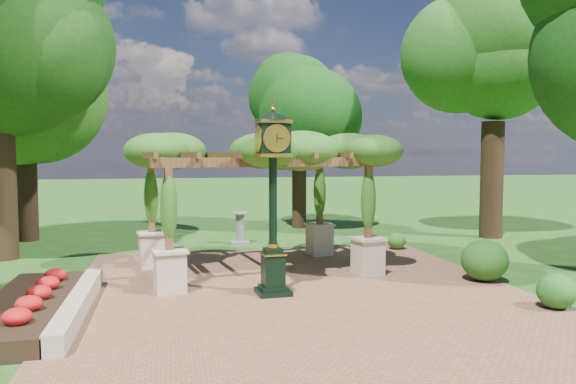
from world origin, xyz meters
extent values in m
plane|color=#1E4714|center=(0.00, 0.00, 0.00)|extent=(120.00, 120.00, 0.00)
cube|color=brown|center=(0.00, 1.00, 0.02)|extent=(10.00, 12.00, 0.04)
cube|color=#C6B793|center=(-4.60, 0.50, 0.20)|extent=(0.35, 5.00, 0.40)
cube|color=red|center=(-5.50, 0.50, 0.18)|extent=(1.50, 5.00, 0.36)
cube|color=black|center=(-0.62, 1.17, 0.09)|extent=(0.77, 0.77, 0.11)
cube|color=black|center=(-0.62, 1.17, 0.58)|extent=(0.48, 0.48, 0.81)
cube|color=orange|center=(-0.62, 1.17, 0.94)|extent=(0.54, 0.54, 0.04)
cylinder|color=black|center=(-0.62, 1.17, 2.11)|extent=(0.19, 0.19, 2.07)
cube|color=black|center=(-0.62, 1.17, 3.46)|extent=(0.68, 0.68, 0.63)
cylinder|color=#EEE3CA|center=(-0.59, 0.84, 3.46)|extent=(0.54, 0.07, 0.54)
cone|color=black|center=(-0.62, 1.17, 3.96)|extent=(0.87, 0.87, 0.23)
sphere|color=orange|center=(-0.62, 1.17, 4.09)|extent=(0.13, 0.13, 0.13)
cube|color=beige|center=(-2.85, 1.84, 0.49)|extent=(0.75, 0.75, 0.90)
cube|color=brown|center=(-2.85, 1.84, 1.92)|extent=(0.18, 0.18, 1.86)
cube|color=beige|center=(2.11, 2.62, 0.49)|extent=(0.75, 0.75, 0.90)
cube|color=brown|center=(2.11, 2.62, 1.92)|extent=(0.18, 0.18, 1.86)
cube|color=beige|center=(-3.32, 4.82, 0.49)|extent=(0.75, 0.75, 0.90)
cube|color=brown|center=(-3.32, 4.82, 1.92)|extent=(0.18, 0.18, 1.86)
cube|color=beige|center=(1.64, 5.60, 0.49)|extent=(0.75, 0.75, 0.90)
cube|color=brown|center=(1.64, 5.60, 1.92)|extent=(0.18, 0.18, 1.86)
cube|color=brown|center=(-0.37, 2.23, 2.93)|extent=(5.78, 1.05, 0.22)
cube|color=brown|center=(-0.84, 5.21, 2.93)|extent=(5.78, 1.05, 0.22)
ellipsoid|color=#2A5819|center=(-0.60, 3.72, 3.20)|extent=(6.32, 4.48, 1.00)
cube|color=gray|center=(-0.45, 8.35, 0.06)|extent=(0.66, 0.66, 0.11)
cylinder|color=gray|center=(-0.45, 8.35, 0.56)|extent=(0.34, 0.34, 1.00)
cylinder|color=gray|center=(-0.45, 8.35, 1.08)|extent=(0.62, 0.62, 0.06)
ellipsoid|color=#215A19|center=(4.73, -1.13, 0.39)|extent=(0.90, 0.90, 0.70)
ellipsoid|color=#205217|center=(4.66, 1.38, 0.55)|extent=(1.49, 1.49, 1.01)
ellipsoid|color=#326A1E|center=(4.36, 6.06, 0.31)|extent=(0.73, 0.73, 0.54)
cylinder|color=#382416|center=(-7.65, 7.01, 1.94)|extent=(0.81, 0.81, 3.87)
cylinder|color=black|center=(-7.80, 10.65, 1.67)|extent=(0.70, 0.70, 3.35)
ellipsoid|color=#275217|center=(-7.80, 10.65, 5.99)|extent=(4.55, 4.55, 5.29)
cylinder|color=#362215|center=(2.52, 12.12, 1.38)|extent=(0.60, 0.60, 2.75)
ellipsoid|color=#103B0E|center=(2.52, 12.12, 4.93)|extent=(3.60, 3.60, 4.35)
cylinder|color=#322013|center=(8.88, 7.92, 2.16)|extent=(0.83, 0.83, 4.31)
ellipsoid|color=#255A19|center=(8.88, 7.92, 7.71)|extent=(4.75, 4.75, 6.81)
camera|label=1|loc=(-2.83, -10.83, 3.15)|focal=35.00mm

